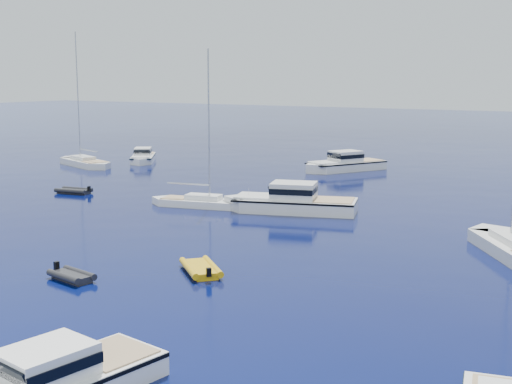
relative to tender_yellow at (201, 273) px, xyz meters
The scene contains 8 objects.
motor_cruiser_centre 17.75m from the tender_yellow, 102.88° to the left, with size 3.42×11.18×2.93m, color silver, non-canonical shape.
motor_cruiser_distant 42.34m from the tender_yellow, 103.90° to the left, with size 3.28×10.71×2.81m, color white, non-canonical shape.
motor_cruiser_horizon 49.55m from the tender_yellow, 134.09° to the left, with size 2.58×8.45×2.22m, color white, non-canonical shape.
sailboat_centre 19.12m from the tender_yellow, 126.21° to the left, with size 2.29×8.82×12.96m, color white, non-canonical shape.
sailboat_far_l 47.72m from the tender_yellow, 142.40° to the left, with size 2.83×10.88×16.00m, color silver, non-canonical shape.
tender_yellow is the anchor object (origin of this frame).
tender_grey_near 6.69m from the tender_yellow, 136.46° to the right, with size 1.58×2.72×0.95m, color black, non-canonical shape.
tender_grey_far 28.66m from the tender_yellow, 149.27° to the left, with size 1.83×3.27×0.95m, color black, non-canonical shape.
Camera 1 is at (28.40, -15.03, 10.37)m, focal length 48.55 mm.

